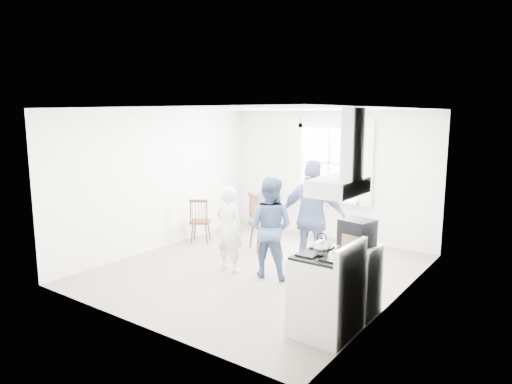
# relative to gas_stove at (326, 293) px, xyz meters

# --- Properties ---
(room_shell) EXTENTS (4.62, 5.12, 2.64)m
(room_shell) POSITION_rel_gas_stove_xyz_m (-1.91, 1.35, 0.82)
(room_shell) COLOR gray
(room_shell) RESTS_ON ground
(window_assembly) EXTENTS (1.88, 0.24, 1.70)m
(window_assembly) POSITION_rel_gas_stove_xyz_m (-1.91, 3.80, 0.98)
(window_assembly) COLOR white
(window_assembly) RESTS_ON room_shell
(range_hood) EXTENTS (0.45, 0.76, 0.94)m
(range_hood) POSITION_rel_gas_stove_xyz_m (0.16, -0.00, 1.42)
(range_hood) COLOR white
(range_hood) RESTS_ON room_shell
(shelf_unit) EXTENTS (0.40, 0.30, 0.80)m
(shelf_unit) POSITION_rel_gas_stove_xyz_m (-3.31, 3.68, -0.08)
(shelf_unit) COLOR slate
(shelf_unit) RESTS_ON ground
(gas_stove) EXTENTS (0.68, 0.76, 1.12)m
(gas_stove) POSITION_rel_gas_stove_xyz_m (0.00, 0.00, 0.00)
(gas_stove) COLOR silver
(gas_stove) RESTS_ON ground
(kettle) EXTENTS (0.18, 0.18, 0.26)m
(kettle) POSITION_rel_gas_stove_xyz_m (-0.04, -0.07, 0.55)
(kettle) COLOR silver
(kettle) RESTS_ON gas_stove
(low_cabinet) EXTENTS (0.50, 0.55, 0.90)m
(low_cabinet) POSITION_rel_gas_stove_xyz_m (0.07, 0.70, -0.03)
(low_cabinet) COLOR white
(low_cabinet) RESTS_ON ground
(stereo_stack) EXTENTS (0.44, 0.41, 0.33)m
(stereo_stack) POSITION_rel_gas_stove_xyz_m (0.07, 0.67, 0.58)
(stereo_stack) COLOR black
(stereo_stack) RESTS_ON low_cabinet
(cardboard_box) EXTENTS (0.29, 0.23, 0.17)m
(cardboard_box) POSITION_rel_gas_stove_xyz_m (0.08, 0.58, 0.50)
(cardboard_box) COLOR #9C7F4B
(cardboard_box) RESTS_ON low_cabinet
(windsor_chair_a) EXTENTS (0.51, 0.51, 0.89)m
(windsor_chair_a) POSITION_rel_gas_stove_xyz_m (-3.76, 1.94, 0.06)
(windsor_chair_a) COLOR #472316
(windsor_chair_a) RESTS_ON ground
(windsor_chair_b) EXTENTS (0.63, 0.62, 1.08)m
(windsor_chair_b) POSITION_rel_gas_stove_xyz_m (-2.55, 2.21, 0.18)
(windsor_chair_b) COLOR #472316
(windsor_chair_b) RESTS_ON ground
(person_left) EXTENTS (0.52, 0.52, 1.40)m
(person_left) POSITION_rel_gas_stove_xyz_m (-2.25, 1.01, 0.22)
(person_left) COLOR silver
(person_left) RESTS_ON ground
(person_mid) EXTENTS (0.89, 0.89, 1.58)m
(person_mid) POSITION_rel_gas_stove_xyz_m (-1.59, 1.20, 0.31)
(person_mid) COLOR #42597C
(person_mid) RESTS_ON ground
(person_right) EXTENTS (1.29, 1.29, 1.82)m
(person_right) POSITION_rel_gas_stove_xyz_m (-1.09, 1.66, 0.43)
(person_right) COLOR navy
(person_right) RESTS_ON ground
(potted_plant) EXTENTS (0.18, 0.18, 0.31)m
(potted_plant) POSITION_rel_gas_stove_xyz_m (-1.52, 3.71, 0.52)
(potted_plant) COLOR #367B3C
(potted_plant) RESTS_ON window_assembly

